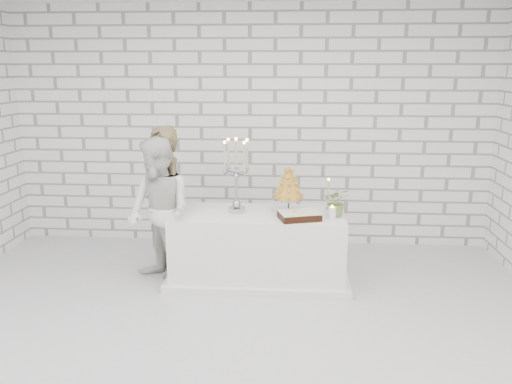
{
  "coord_description": "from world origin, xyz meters",
  "views": [
    {
      "loc": [
        0.55,
        -4.05,
        2.26
      ],
      "look_at": [
        0.19,
        0.92,
        1.05
      ],
      "focal_mm": 36.65,
      "sensor_mm": 36.0,
      "label": 1
    }
  ],
  "objects_px": {
    "bride": "(159,213)",
    "croquembouche": "(289,189)",
    "cake_table": "(258,247)",
    "groom": "(165,202)",
    "candelabra": "(236,175)"
  },
  "relations": [
    {
      "from": "groom",
      "to": "bride",
      "type": "distance_m",
      "value": 0.28
    },
    {
      "from": "groom",
      "to": "croquembouche",
      "type": "bearing_deg",
      "value": 48.4
    },
    {
      "from": "cake_table",
      "to": "groom",
      "type": "distance_m",
      "value": 1.13
    },
    {
      "from": "groom",
      "to": "croquembouche",
      "type": "relative_size",
      "value": 3.24
    },
    {
      "from": "bride",
      "to": "candelabra",
      "type": "xyz_separation_m",
      "value": [
        0.79,
        0.18,
        0.37
      ]
    },
    {
      "from": "groom",
      "to": "croquembouche",
      "type": "xyz_separation_m",
      "value": [
        1.34,
        -0.07,
        0.18
      ]
    },
    {
      "from": "groom",
      "to": "bride",
      "type": "relative_size",
      "value": 1.05
    },
    {
      "from": "cake_table",
      "to": "groom",
      "type": "bearing_deg",
      "value": 173.68
    },
    {
      "from": "cake_table",
      "to": "bride",
      "type": "bearing_deg",
      "value": -170.9
    },
    {
      "from": "bride",
      "to": "croquembouche",
      "type": "xyz_separation_m",
      "value": [
        1.33,
        0.21,
        0.22
      ]
    },
    {
      "from": "croquembouche",
      "to": "cake_table",
      "type": "bearing_deg",
      "value": -172.23
    },
    {
      "from": "croquembouche",
      "to": "candelabra",
      "type": "bearing_deg",
      "value": -177.49
    },
    {
      "from": "cake_table",
      "to": "candelabra",
      "type": "height_order",
      "value": "candelabra"
    },
    {
      "from": "bride",
      "to": "croquembouche",
      "type": "height_order",
      "value": "bride"
    },
    {
      "from": "candelabra",
      "to": "croquembouche",
      "type": "xyz_separation_m",
      "value": [
        0.54,
        0.02,
        -0.14
      ]
    }
  ]
}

